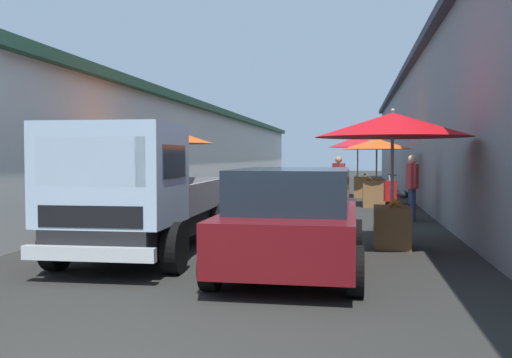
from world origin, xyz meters
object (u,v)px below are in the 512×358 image
(fruit_stall_near_right, at_px, (358,149))
(fruit_stall_far_right, at_px, (376,156))
(parked_scooter, at_px, (398,201))
(fruit_stall_far_left, at_px, (393,136))
(vendor_by_crates, at_px, (412,183))
(fruit_stall_mid_lane, at_px, (161,150))
(vendor_in_shade, at_px, (338,178))
(hatchback_car, at_px, (294,219))
(plastic_stool, at_px, (381,216))
(delivery_truck, at_px, (132,195))

(fruit_stall_near_right, relative_size, fruit_stall_far_right, 1.09)
(parked_scooter, bearing_deg, fruit_stall_near_right, 7.90)
(fruit_stall_far_left, bearing_deg, parked_scooter, -5.36)
(parked_scooter, bearing_deg, vendor_by_crates, -158.12)
(fruit_stall_far_right, relative_size, parked_scooter, 1.37)
(fruit_stall_near_right, bearing_deg, parked_scooter, -172.10)
(fruit_stall_mid_lane, bearing_deg, fruit_stall_far_left, -108.18)
(fruit_stall_far_left, relative_size, fruit_stall_far_right, 1.20)
(fruit_stall_near_right, distance_m, fruit_stall_far_right, 3.85)
(fruit_stall_near_right, xyz_separation_m, vendor_by_crates, (-7.79, -1.27, -0.94))
(vendor_in_shade, distance_m, parked_scooter, 3.49)
(fruit_stall_far_right, xyz_separation_m, vendor_in_shade, (-0.20, 1.18, -0.68))
(fruit_stall_mid_lane, relative_size, vendor_in_shade, 1.45)
(fruit_stall_near_right, bearing_deg, fruit_stall_far_right, -171.99)
(fruit_stall_near_right, relative_size, vendor_in_shade, 1.53)
(parked_scooter, bearing_deg, vendor_in_shade, 27.96)
(fruit_stall_far_left, relative_size, vendor_by_crates, 1.63)
(vendor_by_crates, distance_m, vendor_in_shade, 4.24)
(fruit_stall_far_left, xyz_separation_m, hatchback_car, (-2.19, 1.49, -1.24))
(fruit_stall_far_left, relative_size, plastic_stool, 6.22)
(parked_scooter, relative_size, plastic_stool, 3.79)
(fruit_stall_far_left, relative_size, fruit_stall_near_right, 1.10)
(hatchback_car, distance_m, plastic_stool, 4.82)
(fruit_stall_far_left, xyz_separation_m, fruit_stall_near_right, (12.05, 0.51, -0.09))
(fruit_stall_far_right, height_order, vendor_by_crates, fruit_stall_far_right)
(delivery_truck, height_order, vendor_by_crates, delivery_truck)
(plastic_stool, bearing_deg, fruit_stall_far_left, -178.47)
(fruit_stall_mid_lane, relative_size, fruit_stall_far_right, 1.04)
(fruit_stall_far_right, bearing_deg, fruit_stall_near_right, 8.01)
(fruit_stall_far_left, xyz_separation_m, delivery_truck, (-1.99, 3.98, -0.94))
(fruit_stall_near_right, height_order, fruit_stall_far_right, fruit_stall_near_right)
(fruit_stall_far_right, xyz_separation_m, plastic_stool, (-5.85, 0.09, -1.28))
(fruit_stall_far_left, xyz_separation_m, plastic_stool, (2.39, 0.06, -1.66))
(fruit_stall_near_right, bearing_deg, fruit_stall_mid_lane, 157.80)
(plastic_stool, bearing_deg, fruit_stall_mid_lane, 99.88)
(parked_scooter, xyz_separation_m, plastic_stool, (-2.59, 0.53, -0.12))
(fruit_stall_far_left, height_order, vendor_in_shade, fruit_stall_far_left)
(fruit_stall_far_right, bearing_deg, vendor_by_crates, -169.53)
(fruit_stall_far_left, distance_m, fruit_stall_far_right, 8.25)
(vendor_by_crates, relative_size, plastic_stool, 3.81)
(delivery_truck, bearing_deg, vendor_by_crates, -37.19)
(fruit_stall_mid_lane, bearing_deg, hatchback_car, -138.71)
(hatchback_car, bearing_deg, fruit_stall_far_right, -8.24)
(delivery_truck, relative_size, vendor_in_shade, 3.09)
(delivery_truck, distance_m, vendor_in_shade, 10.42)
(vendor_in_shade, bearing_deg, fruit_stall_mid_lane, 150.67)
(fruit_stall_near_right, height_order, vendor_by_crates, fruit_stall_near_right)
(delivery_truck, bearing_deg, fruit_stall_mid_lane, 12.79)
(vendor_in_shade, bearing_deg, fruit_stall_far_left, -171.83)
(plastic_stool, bearing_deg, hatchback_car, 162.77)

